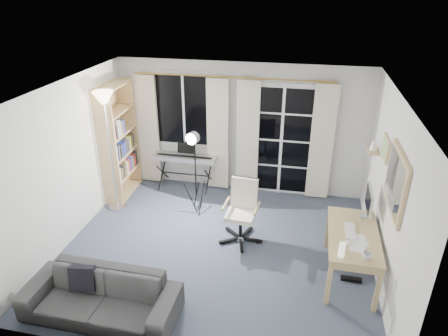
# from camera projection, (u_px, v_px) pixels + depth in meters

# --- Properties ---
(floor) EXTENTS (4.50, 4.00, 0.02)m
(floor) POSITION_uv_depth(u_px,v_px,m) (217.00, 249.00, 6.01)
(floor) COLOR #394153
(floor) RESTS_ON ground
(window) EXTENTS (1.20, 0.08, 1.40)m
(window) POSITION_uv_depth(u_px,v_px,m) (184.00, 110.00, 7.30)
(window) COLOR white
(window) RESTS_ON floor
(french_door) EXTENTS (1.32, 0.09, 2.11)m
(french_door) POSITION_uv_depth(u_px,v_px,m) (281.00, 141.00, 7.17)
(french_door) COLOR white
(french_door) RESTS_ON floor
(curtains) EXTENTS (3.60, 0.07, 2.13)m
(curtains) POSITION_uv_depth(u_px,v_px,m) (232.00, 136.00, 7.22)
(curtains) COLOR gold
(curtains) RESTS_ON floor
(bookshelf) EXTENTS (0.36, 0.98, 2.08)m
(bookshelf) POSITION_uv_depth(u_px,v_px,m) (117.00, 144.00, 7.14)
(bookshelf) COLOR tan
(bookshelf) RESTS_ON floor
(torchiere_lamp) EXTENTS (0.40, 0.40, 2.09)m
(torchiere_lamp) POSITION_uv_depth(u_px,v_px,m) (106.00, 117.00, 6.35)
(torchiere_lamp) COLOR #B2B2B7
(torchiere_lamp) RESTS_ON floor
(keyboard_piano) EXTENTS (1.18, 0.57, 0.86)m
(keyboard_piano) POSITION_uv_depth(u_px,v_px,m) (185.00, 158.00, 7.41)
(keyboard_piano) COLOR black
(keyboard_piano) RESTS_ON floor
(studio_light) EXTENTS (0.32, 0.33, 1.52)m
(studio_light) POSITION_uv_depth(u_px,v_px,m) (193.00, 148.00, 6.40)
(studio_light) COLOR black
(studio_light) RESTS_ON floor
(office_chair) EXTENTS (0.66, 0.68, 0.98)m
(office_chair) POSITION_uv_depth(u_px,v_px,m) (243.00, 205.00, 6.05)
(office_chair) COLOR black
(office_chair) RESTS_ON floor
(desk) EXTENTS (0.66, 1.29, 0.68)m
(desk) POSITION_uv_depth(u_px,v_px,m) (353.00, 239.00, 5.21)
(desk) COLOR tan
(desk) RESTS_ON floor
(monitor) EXTENTS (0.17, 0.49, 0.43)m
(monitor) POSITION_uv_depth(u_px,v_px,m) (369.00, 201.00, 5.42)
(monitor) COLOR silver
(monitor) RESTS_ON desk
(desk_clutter) EXTENTS (0.41, 0.78, 0.87)m
(desk_clutter) POSITION_uv_depth(u_px,v_px,m) (349.00, 252.00, 5.06)
(desk_clutter) COLOR white
(desk_clutter) RESTS_ON desk
(mug) EXTENTS (0.11, 0.09, 0.11)m
(mug) POSITION_uv_depth(u_px,v_px,m) (367.00, 255.00, 4.69)
(mug) COLOR silver
(mug) RESTS_ON desk
(wall_mirror) EXTENTS (0.04, 0.94, 0.74)m
(wall_mirror) POSITION_uv_depth(u_px,v_px,m) (396.00, 182.00, 4.62)
(wall_mirror) COLOR tan
(wall_mirror) RESTS_ON floor
(framed_print) EXTENTS (0.03, 0.42, 0.32)m
(framed_print) POSITION_uv_depth(u_px,v_px,m) (386.00, 148.00, 5.39)
(framed_print) COLOR tan
(framed_print) RESTS_ON floor
(wall_shelf) EXTENTS (0.16, 0.30, 0.18)m
(wall_shelf) POSITION_uv_depth(u_px,v_px,m) (373.00, 147.00, 5.93)
(wall_shelf) COLOR tan
(wall_shelf) RESTS_ON floor
(sofa) EXTENTS (1.85, 0.57, 0.72)m
(sofa) POSITION_uv_depth(u_px,v_px,m) (100.00, 291.00, 4.68)
(sofa) COLOR #303133
(sofa) RESTS_ON floor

